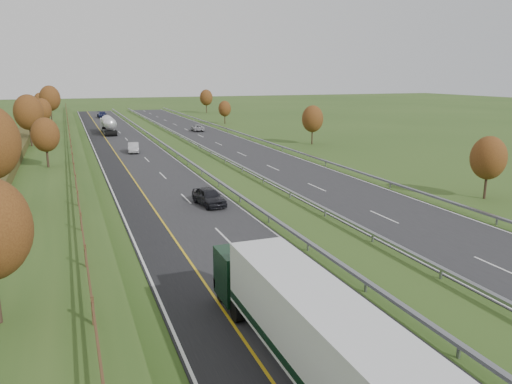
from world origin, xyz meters
TOP-DOWN VIEW (x-y plane):
  - ground at (8.00, 55.00)m, footprint 400.00×400.00m
  - near_carriageway at (0.00, 60.00)m, footprint 10.50×200.00m
  - far_carriageway at (16.50, 60.00)m, footprint 10.50×200.00m
  - hard_shoulder at (-3.75, 60.00)m, footprint 3.00×200.00m
  - lane_markings at (6.40, 59.88)m, footprint 26.75×200.00m
  - embankment_left at (-13.00, 60.00)m, footprint 12.00×200.00m
  - hedge_left at (-15.00, 60.00)m, footprint 2.20×180.00m
  - fence_left at (-8.50, 59.59)m, footprint 0.12×189.06m
  - median_barrier_near at (5.70, 60.00)m, footprint 0.32×200.00m
  - median_barrier_far at (10.80, 60.00)m, footprint 0.32×200.00m
  - outer_barrier_far at (22.30, 60.00)m, footprint 0.32×200.00m
  - trees_left at (-12.64, 56.63)m, footprint 6.64×164.30m
  - trees_far at (29.80, 89.21)m, footprint 8.45×118.60m
  - box_lorry at (-1.06, 4.71)m, footprint 2.58×16.28m
  - road_tanker at (-0.94, 93.57)m, footprint 2.40×11.22m
  - car_dark_near at (2.67, 31.92)m, footprint 2.50×4.89m
  - car_silver_mid at (0.41, 66.35)m, footprint 2.09×4.63m
  - car_small_far at (0.60, 132.39)m, footprint 2.61×5.75m
  - car_oncoming at (16.77, 91.47)m, footprint 2.62×5.05m

SIDE VIEW (x-z plane):
  - ground at x=8.00m, z-range 0.00..0.00m
  - near_carriageway at x=0.00m, z-range 0.00..0.04m
  - far_carriageway at x=16.50m, z-range 0.00..0.04m
  - hard_shoulder at x=-3.75m, z-range 0.00..0.04m
  - lane_markings at x=6.40m, z-range 0.04..0.05m
  - median_barrier_near at x=5.70m, z-range 0.26..0.97m
  - median_barrier_far at x=10.80m, z-range 0.26..0.97m
  - outer_barrier_far at x=22.30m, z-range 0.26..0.97m
  - car_oncoming at x=16.77m, z-range 0.04..1.40m
  - car_silver_mid at x=0.41m, z-range 0.04..1.51m
  - car_dark_near at x=2.67m, z-range 0.04..1.63m
  - car_small_far at x=0.60m, z-range 0.04..1.67m
  - embankment_left at x=-13.00m, z-range 0.00..2.00m
  - road_tanker at x=-0.94m, z-range 0.13..3.59m
  - box_lorry at x=-1.06m, z-range 0.30..4.36m
  - hedge_left at x=-15.00m, z-range 2.00..3.10m
  - fence_left at x=-8.50m, z-range 2.13..3.33m
  - trees_far at x=29.80m, z-range 0.69..7.81m
  - trees_left at x=-12.64m, z-range 2.53..10.20m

